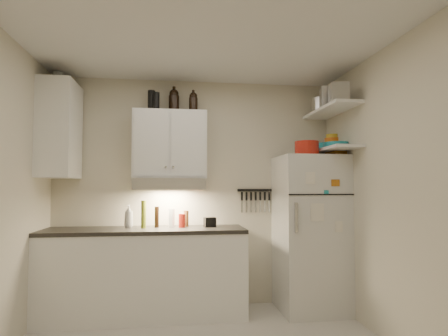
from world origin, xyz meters
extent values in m
cube|color=silver|center=(0.00, 0.00, 2.61)|extent=(3.20, 3.00, 0.02)
cube|color=beige|center=(0.00, 1.51, 1.30)|extent=(3.20, 0.02, 2.60)
cube|color=beige|center=(1.61, 0.00, 1.30)|extent=(0.02, 3.00, 2.60)
cube|color=white|center=(-0.55, 1.20, 0.44)|extent=(2.10, 0.60, 0.88)
cube|color=#272521|center=(-0.55, 1.20, 0.90)|extent=(2.10, 0.62, 0.04)
cube|color=white|center=(-0.30, 1.33, 1.83)|extent=(0.80, 0.33, 0.75)
cube|color=white|center=(-1.44, 1.20, 1.95)|extent=(0.33, 0.55, 1.00)
cube|color=silver|center=(-0.30, 1.27, 1.39)|extent=(0.76, 0.46, 0.12)
cube|color=silver|center=(1.25, 1.16, 0.85)|extent=(0.70, 0.68, 1.70)
cube|color=white|center=(1.45, 1.02, 2.20)|extent=(0.30, 0.95, 0.03)
cube|color=white|center=(1.45, 1.02, 1.76)|extent=(0.30, 0.95, 0.03)
cube|color=black|center=(0.70, 1.49, 1.32)|extent=(0.42, 0.02, 0.03)
cylinder|color=#A91F13|center=(1.17, 1.01, 1.77)|extent=(0.31, 0.31, 0.15)
cube|color=#AD6215|center=(1.53, 1.05, 1.74)|extent=(0.20, 0.24, 0.07)
cylinder|color=silver|center=(1.22, 1.10, 1.74)|extent=(0.06, 0.06, 0.09)
cylinder|color=silver|center=(1.44, 1.25, 2.30)|extent=(0.27, 0.27, 0.17)
cube|color=#AAAAAD|center=(1.42, 0.95, 2.32)|extent=(0.26, 0.24, 0.22)
cube|color=#AAAAAD|center=(1.38, 0.65, 2.30)|extent=(0.21, 0.21, 0.17)
cylinder|color=teal|center=(1.51, 1.27, 1.82)|extent=(0.23, 0.23, 0.09)
cylinder|color=orange|center=(1.56, 1.24, 1.89)|extent=(0.18, 0.18, 0.05)
cylinder|color=gold|center=(1.56, 1.24, 1.94)|extent=(0.14, 0.14, 0.05)
cylinder|color=teal|center=(1.49, 1.00, 1.81)|extent=(0.31, 0.31, 0.07)
cylinder|color=black|center=(-0.45, 1.28, 2.30)|extent=(0.09, 0.09, 0.20)
cylinder|color=black|center=(-0.51, 1.38, 2.32)|extent=(0.10, 0.10, 0.24)
cylinder|color=silver|center=(-1.50, 1.30, 2.52)|extent=(0.13, 0.13, 0.14)
imported|color=white|center=(-0.73, 1.29, 1.06)|extent=(0.14, 0.14, 0.27)
cylinder|color=brown|center=(-0.12, 1.33, 1.01)|extent=(0.06, 0.06, 0.18)
cylinder|color=olive|center=(-0.57, 1.21, 1.07)|extent=(0.07, 0.07, 0.29)
cylinder|color=black|center=(-0.43, 1.26, 1.03)|extent=(0.05, 0.05, 0.23)
cylinder|color=silver|center=(-0.28, 1.30, 1.02)|extent=(0.08, 0.08, 0.20)
cylinder|color=#A91F13|center=(-0.16, 1.23, 0.99)|extent=(0.09, 0.09, 0.15)
cube|color=black|center=(0.14, 1.25, 0.97)|extent=(0.14, 0.11, 0.10)
camera|label=1|loc=(-0.26, -2.86, 1.35)|focal=30.00mm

